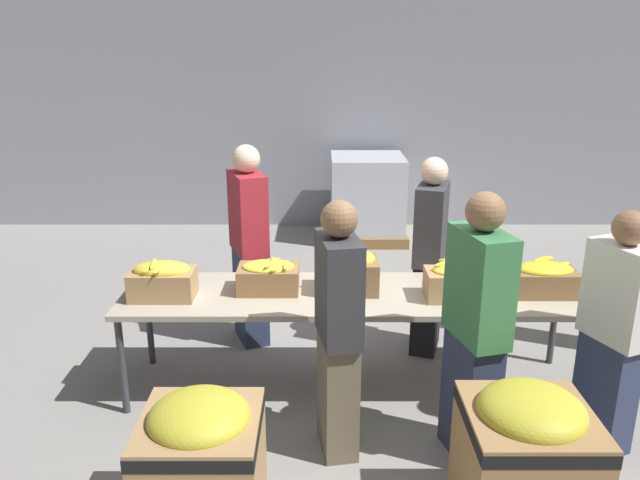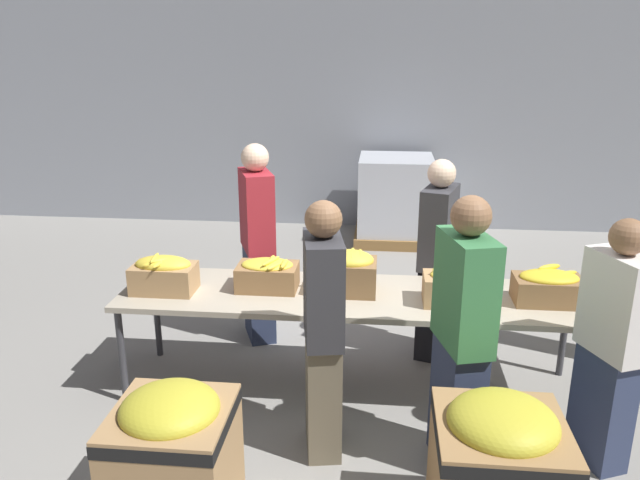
{
  "view_description": "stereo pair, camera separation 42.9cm",
  "coord_description": "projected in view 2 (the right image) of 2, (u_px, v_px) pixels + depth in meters",
  "views": [
    {
      "loc": [
        -0.25,
        -4.1,
        2.44
      ],
      "look_at": [
        -0.23,
        -0.0,
        1.14
      ],
      "focal_mm": 35.0,
      "sensor_mm": 36.0,
      "label": 1
    },
    {
      "loc": [
        0.18,
        -4.08,
        2.44
      ],
      "look_at": [
        -0.23,
        -0.0,
        1.14
      ],
      "focal_mm": 35.0,
      "sensor_mm": 36.0,
      "label": 2
    }
  ],
  "objects": [
    {
      "name": "ground_plane",
      "position": [
        351.0,
        387.0,
        4.63
      ],
      "size": [
        30.0,
        30.0,
        0.0
      ],
      "primitive_type": "plane",
      "color": "gray"
    },
    {
      "name": "wall_back",
      "position": [
        371.0,
        78.0,
        8.13
      ],
      "size": [
        16.0,
        0.08,
        4.0
      ],
      "color": "#9399A3",
      "rests_on": "ground_plane"
    },
    {
      "name": "sorting_table",
      "position": [
        352.0,
        299.0,
        4.41
      ],
      "size": [
        3.29,
        0.81,
        0.75
      ],
      "color": "#B2A893",
      "rests_on": "ground_plane"
    },
    {
      "name": "banana_box_0",
      "position": [
        164.0,
        274.0,
        4.4
      ],
      "size": [
        0.44,
        0.3,
        0.27
      ],
      "color": "tan",
      "rests_on": "sorting_table"
    },
    {
      "name": "banana_box_1",
      "position": [
        268.0,
        274.0,
        4.46
      ],
      "size": [
        0.43,
        0.3,
        0.24
      ],
      "color": "olive",
      "rests_on": "sorting_table"
    },
    {
      "name": "banana_box_2",
      "position": [
        349.0,
        271.0,
        4.39
      ],
      "size": [
        0.39,
        0.3,
        0.31
      ],
      "color": "olive",
      "rests_on": "sorting_table"
    },
    {
      "name": "banana_box_3",
      "position": [
        456.0,
        286.0,
        4.2
      ],
      "size": [
        0.44,
        0.29,
        0.26
      ],
      "color": "tan",
      "rests_on": "sorting_table"
    },
    {
      "name": "banana_box_4",
      "position": [
        548.0,
        286.0,
        4.22
      ],
      "size": [
        0.45,
        0.29,
        0.25
      ],
      "color": "olive",
      "rests_on": "sorting_table"
    },
    {
      "name": "volunteer_0",
      "position": [
        258.0,
        245.0,
        5.19
      ],
      "size": [
        0.37,
        0.5,
        1.68
      ],
      "rotation": [
        0.0,
        0.0,
        -1.2
      ],
      "color": "#2D3856",
      "rests_on": "ground_plane"
    },
    {
      "name": "volunteer_1",
      "position": [
        611.0,
        347.0,
        3.6
      ],
      "size": [
        0.35,
        0.46,
        1.53
      ],
      "rotation": [
        0.0,
        0.0,
        1.96
      ],
      "color": "#2D3856",
      "rests_on": "ground_plane"
    },
    {
      "name": "volunteer_2",
      "position": [
        323.0,
        333.0,
        3.7
      ],
      "size": [
        0.29,
        0.46,
        1.61
      ],
      "rotation": [
        0.0,
        0.0,
        1.74
      ],
      "color": "#6B604C",
      "rests_on": "ground_plane"
    },
    {
      "name": "volunteer_3",
      "position": [
        462.0,
        338.0,
        3.56
      ],
      "size": [
        0.33,
        0.49,
        1.67
      ],
      "rotation": [
        0.0,
        0.0,
        1.83
      ],
      "color": "#2D3856",
      "rests_on": "ground_plane"
    },
    {
      "name": "volunteer_4",
      "position": [
        436.0,
        261.0,
        4.9
      ],
      "size": [
        0.34,
        0.48,
        1.61
      ],
      "rotation": [
        0.0,
        0.0,
        -1.88
      ],
      "color": "black",
      "rests_on": "ground_plane"
    },
    {
      "name": "donation_bin_0",
      "position": [
        174.0,
        455.0,
        3.2
      ],
      "size": [
        0.6,
        0.6,
        0.79
      ],
      "color": "tan",
      "rests_on": "ground_plane"
    },
    {
      "name": "donation_bin_1",
      "position": [
        497.0,
        472.0,
        3.04
      ],
      "size": [
        0.62,
        0.62,
        0.83
      ],
      "color": "#A37A4C",
      "rests_on": "ground_plane"
    },
    {
      "name": "pallet_stack_0",
      "position": [
        395.0,
        200.0,
        7.92
      ],
      "size": [
        1.0,
        1.0,
        1.07
      ],
      "color": "olive",
      "rests_on": "ground_plane"
    }
  ]
}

